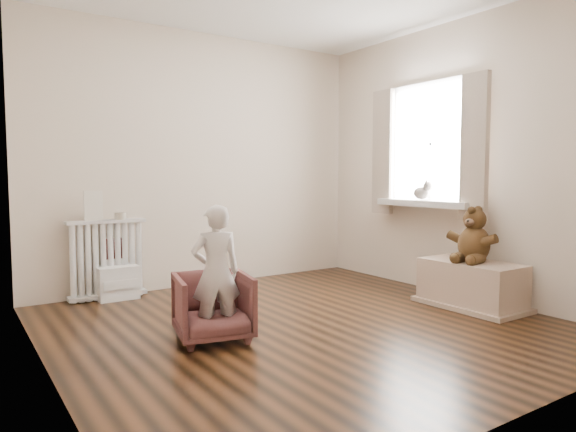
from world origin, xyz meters
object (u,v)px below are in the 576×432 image
radiator (107,257)px  teddy_bear (474,230)px  child (216,272)px  armchair (213,307)px  toy_bench (471,284)px  plush_cat (422,190)px  toy_vanity (116,269)px

radiator → teddy_bear: bearing=-38.9°
teddy_bear → child: bearing=160.2°
armchair → toy_bench: armchair is taller
teddy_bear → plush_cat: bearing=69.2°
radiator → toy_bench: bearing=-38.7°
armchair → toy_bench: bearing=2.2°
teddy_bear → plush_cat: 0.80m
armchair → child: bearing=-77.2°
child → teddy_bear: size_ratio=1.95×
child → plush_cat: plush_cat is taller
armchair → child: 0.25m
toy_vanity → toy_bench: bearing=-39.1°
radiator → armchair: size_ratio=1.43×
child → toy_bench: bearing=-176.6°
toy_bench → child: bearing=170.6°
toy_bench → teddy_bear: 0.47m
radiator → child: child is taller
radiator → toy_bench: 3.28m
radiator → toy_vanity: size_ratio=1.30×
radiator → plush_cat: bearing=-26.6°
toy_vanity → teddy_bear: size_ratio=1.19×
plush_cat → toy_vanity: bearing=145.2°
teddy_bear → toy_vanity: bearing=130.6°
toy_bench → teddy_bear: (0.01, -0.01, 0.47)m
toy_vanity → child: (0.22, -1.65, 0.21)m
child → radiator: bearing=-67.2°
child → teddy_bear: bearing=-176.9°
radiator → plush_cat: 3.07m
child → toy_bench: 2.31m
armchair → teddy_bear: bearing=1.9°
teddy_bear → plush_cat: (0.13, 0.71, 0.33)m
child → toy_bench: size_ratio=1.09×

